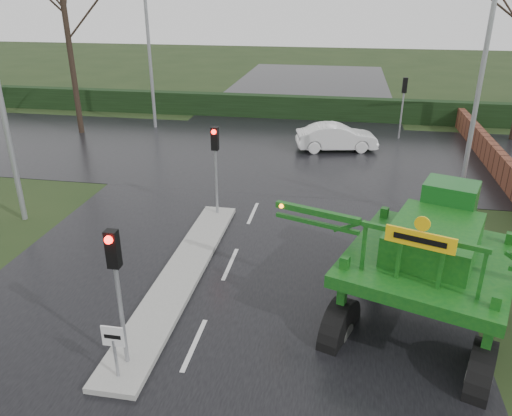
% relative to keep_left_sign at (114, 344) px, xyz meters
% --- Properties ---
extents(ground, '(140.00, 140.00, 0.00)m').
position_rel_keep_left_sign_xyz_m(ground, '(1.30, 1.50, -1.06)').
color(ground, black).
rests_on(ground, ground).
extents(road_main, '(14.00, 80.00, 0.02)m').
position_rel_keep_left_sign_xyz_m(road_main, '(1.30, 11.50, -1.05)').
color(road_main, black).
rests_on(road_main, ground).
extents(road_cross, '(80.00, 12.00, 0.02)m').
position_rel_keep_left_sign_xyz_m(road_cross, '(1.30, 17.50, -1.05)').
color(road_cross, black).
rests_on(road_cross, ground).
extents(median_island, '(1.20, 10.00, 0.16)m').
position_rel_keep_left_sign_xyz_m(median_island, '(0.00, 4.50, -0.97)').
color(median_island, gray).
rests_on(median_island, ground).
extents(hedge_row, '(44.00, 0.90, 1.50)m').
position_rel_keep_left_sign_xyz_m(hedge_row, '(1.30, 25.50, -0.31)').
color(hedge_row, black).
rests_on(hedge_row, ground).
extents(brick_wall, '(0.40, 20.00, 1.20)m').
position_rel_keep_left_sign_xyz_m(brick_wall, '(11.80, 17.50, -0.46)').
color(brick_wall, '#592D1E').
rests_on(brick_wall, ground).
extents(keep_left_sign, '(0.50, 0.07, 1.35)m').
position_rel_keep_left_sign_xyz_m(keep_left_sign, '(0.00, 0.00, 0.00)').
color(keep_left_sign, gray).
rests_on(keep_left_sign, ground).
extents(traffic_signal_near, '(0.26, 0.33, 3.52)m').
position_rel_keep_left_sign_xyz_m(traffic_signal_near, '(0.00, 0.49, 1.53)').
color(traffic_signal_near, gray).
rests_on(traffic_signal_near, ground).
extents(traffic_signal_mid, '(0.26, 0.33, 3.52)m').
position_rel_keep_left_sign_xyz_m(traffic_signal_mid, '(0.00, 8.99, 1.53)').
color(traffic_signal_mid, gray).
rests_on(traffic_signal_mid, ground).
extents(traffic_signal_far, '(0.26, 0.33, 3.52)m').
position_rel_keep_left_sign_xyz_m(traffic_signal_far, '(7.80, 21.51, 1.53)').
color(traffic_signal_far, gray).
rests_on(traffic_signal_far, ground).
extents(street_light_left_near, '(3.85, 0.30, 10.00)m').
position_rel_keep_left_sign_xyz_m(street_light_left_near, '(-6.89, 7.50, 4.93)').
color(street_light_left_near, gray).
rests_on(street_light_left_near, ground).
extents(street_light_right, '(3.85, 0.30, 10.00)m').
position_rel_keep_left_sign_xyz_m(street_light_right, '(9.49, 13.50, 4.93)').
color(street_light_right, gray).
rests_on(street_light_right, ground).
extents(street_light_left_far, '(3.85, 0.30, 10.00)m').
position_rel_keep_left_sign_xyz_m(street_light_left_far, '(-6.89, 21.50, 4.93)').
color(street_light_left_far, gray).
rests_on(street_light_left_far, ground).
extents(tree_left_far, '(7.70, 7.70, 13.26)m').
position_rel_keep_left_sign_xyz_m(tree_left_far, '(-11.20, 19.50, 6.09)').
color(tree_left_far, black).
rests_on(tree_left_far, ground).
extents(crop_sprayer, '(7.91, 6.16, 4.65)m').
position_rel_keep_left_sign_xyz_m(crop_sprayer, '(4.87, 2.81, 1.14)').
color(crop_sprayer, black).
rests_on(crop_sprayer, ground).
extents(white_sedan, '(4.53, 2.38, 1.42)m').
position_rel_keep_left_sign_xyz_m(white_sedan, '(4.23, 18.56, -1.06)').
color(white_sedan, white).
rests_on(white_sedan, ground).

